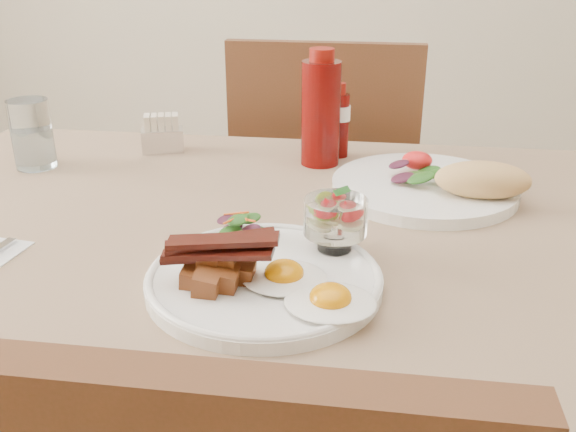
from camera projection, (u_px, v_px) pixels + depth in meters
The scene contains 12 objects.
table at pixel (288, 286), 0.94m from camera, with size 1.33×0.88×0.75m.
chair_far at pixel (325, 201), 1.59m from camera, with size 0.42×0.42×0.93m.
main_plate at pixel (264, 280), 0.76m from camera, with size 0.28×0.28×0.02m, color white.
fried_eggs at pixel (306, 287), 0.71m from camera, with size 0.16×0.14×0.03m.
bacon_potato_pile at pixel (217, 262), 0.72m from camera, with size 0.14×0.08×0.06m.
side_salad at pixel (240, 228), 0.84m from camera, with size 0.07×0.06×0.03m.
fruit_cup at pixel (335, 217), 0.80m from camera, with size 0.08×0.08×0.08m.
second_plate at pixel (438, 184), 1.02m from camera, with size 0.31×0.30×0.07m.
ketchup_bottle at pixel (321, 111), 1.13m from camera, with size 0.09×0.09×0.21m.
hot_sauce_bottle at pixel (339, 121), 1.18m from camera, with size 0.05×0.05×0.14m.
sugar_caddy at pixel (162, 135), 1.22m from camera, with size 0.09×0.07×0.07m.
water_glass at pixel (33, 138), 1.13m from camera, with size 0.07×0.07×0.12m.
Camera 1 is at (0.11, -0.81, 1.14)m, focal length 40.00 mm.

